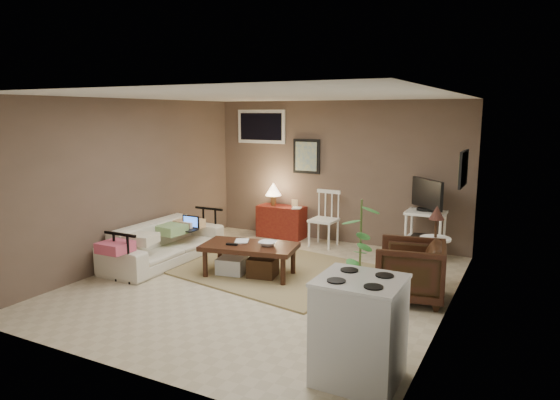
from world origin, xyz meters
The scene contains 20 objects.
floor centered at (0.00, 0.00, 0.00)m, with size 5.00×5.00×0.00m, color #C1B293.
art_back centered at (-0.55, 2.48, 1.45)m, with size 0.50×0.03×0.60m, color black.
art_right centered at (2.23, 1.05, 1.52)m, with size 0.03×0.60×0.45m, color black.
window centered at (-1.45, 2.48, 1.95)m, with size 0.96×0.03×0.60m, color white.
rug centered at (-0.24, 0.56, 0.01)m, with size 2.62×2.09×0.03m, color #998559.
coffee_table centered at (-0.33, 0.15, 0.27)m, with size 1.36×0.87×0.48m.
sofa centered at (-1.80, 0.16, 0.39)m, with size 2.00×0.58×0.78m, color beige.
sofa_pillows centered at (-1.75, -0.07, 0.48)m, with size 0.38×1.90×0.13m, color beige, non-canonical shape.
sofa_end_rails centered at (-1.68, 0.16, 0.34)m, with size 0.54×2.00×0.67m, color black, non-canonical shape.
laptop centered at (-1.61, 0.50, 0.51)m, with size 0.31×0.22×0.21m.
red_console centered at (-0.96, 2.30, 0.34)m, with size 0.84×0.38×0.98m.
spindle_chair centered at (-0.05, 2.11, 0.43)m, with size 0.43×0.43×0.92m.
tv_stand centered at (1.59, 2.14, 0.65)m, with size 0.57×0.55×1.22m.
side_table centered at (1.95, 0.98, 0.64)m, with size 0.39×0.39×1.04m.
armchair centered at (1.79, 0.32, 0.39)m, with size 0.76×0.71×0.78m, color black.
potted_plant centered at (1.62, -1.05, 0.76)m, with size 0.36×0.36×1.43m.
stove centered at (1.84, -1.70, 0.44)m, with size 0.68×0.64×0.89m.
bowl centered at (-0.08, 0.22, 0.57)m, with size 0.24×0.06×0.24m, color #381A0F.
book_table centered at (-0.57, 0.19, 0.57)m, with size 0.18×0.02×0.25m, color #381A0F.
book_console centered at (-0.69, 2.19, 0.67)m, with size 0.16×0.02×0.22m, color #381A0F.
Camera 1 is at (3.04, -5.42, 2.20)m, focal length 32.00 mm.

